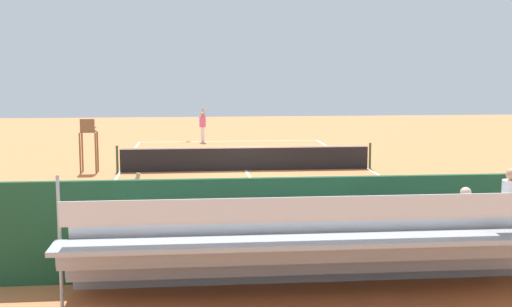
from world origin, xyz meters
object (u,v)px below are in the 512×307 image
object	(u,v)px
bleacher_stand	(326,249)
tennis_ball_near	(186,149)
tennis_net	(246,158)
line_judge	(138,217)
tennis_player	(203,124)
tennis_racket	(184,142)
courtside_bench	(421,236)
equipment_bag	(351,257)
tennis_ball_far	(214,147)
umpire_chair	(88,140)

from	to	relation	value
bleacher_stand	tennis_ball_near	distance (m)	22.95
tennis_net	line_judge	bearing A→B (deg)	75.17
bleacher_stand	line_judge	xyz separation A→B (m)	(3.50, -2.49, 0.11)
tennis_player	tennis_racket	bearing A→B (deg)	-9.54
tennis_net	tennis_racket	bearing A→B (deg)	-76.71
tennis_net	bleacher_stand	world-z (taller)	bleacher_stand
courtside_bench	tennis_ball_near	size ratio (longest dim) A/B	27.27
tennis_net	courtside_bench	bearing A→B (deg)	101.03
equipment_bag	tennis_ball_near	bearing A→B (deg)	-80.61
tennis_net	bleacher_stand	size ratio (longest dim) A/B	1.14
equipment_bag	tennis_ball_far	distance (m)	21.70
tennis_ball_near	line_judge	xyz separation A→B (m)	(0.99, 20.31, 0.98)
bleacher_stand	tennis_player	xyz separation A→B (m)	(1.59, -25.86, 0.11)
tennis_player	tennis_ball_near	xyz separation A→B (m)	(0.92, 3.07, -0.98)
tennis_ball_far	tennis_ball_near	bearing A→B (deg)	26.76
tennis_ball_near	tennis_player	bearing A→B (deg)	-106.69
tennis_ball_near	tennis_ball_far	size ratio (longest dim) A/B	1.00
bleacher_stand	tennis_ball_near	bearing A→B (deg)	-83.71
equipment_bag	tennis_ball_near	distance (m)	21.17
courtside_bench	tennis_ball_near	world-z (taller)	courtside_bench
umpire_chair	equipment_bag	size ratio (longest dim) A/B	2.38
bleacher_stand	tennis_ball_far	size ratio (longest dim) A/B	137.27
tennis_net	line_judge	size ratio (longest dim) A/B	5.35
umpire_chair	tennis_ball_far	distance (m)	9.77
tennis_player	tennis_net	bearing A→B (deg)	98.03
tennis_player	tennis_ball_far	size ratio (longest dim) A/B	29.18
courtside_bench	tennis_racket	distance (m)	24.54
courtside_bench	tennis_player	distance (m)	24.17
tennis_racket	courtside_bench	bearing A→B (deg)	102.04
bleacher_stand	tennis_ball_far	xyz separation A→B (m)	(1.07, -23.52, -0.87)
tennis_ball_near	equipment_bag	bearing A→B (deg)	99.39
bleacher_stand	tennis_racket	xyz separation A→B (m)	(2.64, -26.04, -0.89)
umpire_chair	equipment_bag	bearing A→B (deg)	118.29
line_judge	equipment_bag	bearing A→B (deg)	172.59
equipment_bag	tennis_racket	size ratio (longest dim) A/B	1.54
equipment_bag	tennis_ball_near	xyz separation A→B (m)	(3.45, -20.88, -0.15)
bleacher_stand	tennis_racket	distance (m)	26.19
tennis_player	line_judge	xyz separation A→B (m)	(1.91, 23.37, 0.00)
tennis_net	tennis_ball_near	bearing A→B (deg)	-72.16
courtside_bench	line_judge	size ratio (longest dim) A/B	0.93
umpire_chair	equipment_bag	world-z (taller)	umpire_chair
tennis_racket	tennis_net	bearing A→B (deg)	103.29
tennis_ball_near	line_judge	distance (m)	20.35
tennis_net	umpire_chair	bearing A→B (deg)	-0.56
tennis_player	tennis_ball_far	world-z (taller)	tennis_player
tennis_net	courtside_bench	xyz separation A→B (m)	(-2.59, 13.27, 0.06)
courtside_bench	tennis_ball_near	xyz separation A→B (m)	(4.99, -20.76, -0.53)
tennis_player	line_judge	size ratio (longest dim) A/B	1.00
tennis_net	line_judge	xyz separation A→B (m)	(3.39, 12.82, 0.51)
line_judge	courtside_bench	bearing A→B (deg)	175.71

